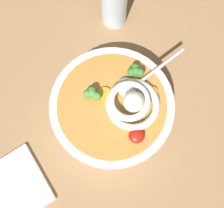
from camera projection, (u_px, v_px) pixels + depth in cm
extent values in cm
cube|color=#936D47|center=(111.00, 104.00, 56.64)|extent=(108.35, 108.35, 3.88)
cylinder|color=silver|center=(112.00, 108.00, 51.05)|extent=(26.08, 26.08, 6.47)
cylinder|color=#B27A33|center=(112.00, 108.00, 50.80)|extent=(22.95, 22.95, 5.95)
torus|color=silver|center=(133.00, 104.00, 47.12)|extent=(11.09, 11.09, 1.53)
torus|color=silver|center=(129.00, 101.00, 46.04)|extent=(11.87, 11.87, 1.38)
sphere|color=silver|center=(134.00, 101.00, 45.20)|extent=(4.30, 4.30, 4.30)
ellipsoid|color=#B7B7BC|center=(129.00, 90.00, 47.87)|extent=(6.83, 7.40, 1.60)
cylinder|color=#B7B7BC|center=(157.00, 69.00, 49.07)|extent=(13.35, 8.26, 0.80)
ellipsoid|color=#B2190F|center=(137.00, 136.00, 45.50)|extent=(3.23, 2.91, 1.46)
cylinder|color=#7A9E60|center=(135.00, 74.00, 49.14)|extent=(0.92, 0.92, 0.98)
sphere|color=#38752D|center=(136.00, 71.00, 47.79)|extent=(1.80, 1.80, 1.80)
sphere|color=#38752D|center=(132.00, 72.00, 47.92)|extent=(1.80, 1.80, 1.80)
sphere|color=#38752D|center=(140.00, 72.00, 47.82)|extent=(1.80, 1.80, 1.80)
sphere|color=#38752D|center=(135.00, 67.00, 48.15)|extent=(1.80, 1.80, 1.80)
cylinder|color=#7A9E60|center=(93.00, 97.00, 47.81)|extent=(0.93, 0.93, 0.99)
sphere|color=#478938|center=(93.00, 95.00, 46.45)|extent=(1.82, 1.82, 1.82)
sphere|color=#478938|center=(88.00, 96.00, 46.58)|extent=(1.82, 1.82, 1.82)
sphere|color=#478938|center=(97.00, 96.00, 46.47)|extent=(1.82, 1.82, 1.82)
sphere|color=#478938|center=(92.00, 91.00, 46.81)|extent=(1.82, 1.82, 1.82)
cylinder|color=orange|center=(152.00, 92.00, 48.18)|extent=(2.13, 2.13, 0.80)
cylinder|color=orange|center=(105.00, 92.00, 48.24)|extent=(2.71, 2.71, 0.65)
cylinder|color=silver|center=(114.00, 4.00, 55.04)|extent=(6.26, 6.26, 11.47)
cube|color=white|center=(11.00, 189.00, 49.35)|extent=(18.70, 18.47, 0.80)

